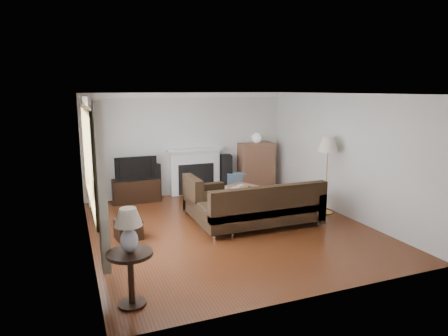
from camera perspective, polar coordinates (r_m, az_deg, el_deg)
name	(u,v)px	position (r m, az deg, el deg)	size (l,w,h in m)	color
room	(230,163)	(7.31, 0.86, 0.73)	(5.10, 5.60, 2.54)	#582913
window	(89,157)	(6.54, -18.71, 1.55)	(0.12, 2.74, 1.54)	olive
curtain_near	(101,188)	(5.08, -17.11, -2.72)	(0.10, 0.35, 2.10)	beige
curtain_far	(88,152)	(8.06, -18.87, 2.19)	(0.10, 0.35, 2.10)	beige
fireplace	(195,171)	(9.93, -4.14, -0.47)	(1.40, 0.26, 1.15)	white
tv_stand	(136,190)	(9.52, -12.44, -3.13)	(1.06, 0.48, 0.53)	black
television	(135,168)	(9.41, -12.58, 0.05)	(0.95, 0.12, 0.55)	black
speaker_left	(154,181)	(9.62, -9.97, -1.89)	(0.24, 0.29, 0.86)	black
speaker_right	(226,174)	(10.12, 0.32, -0.80)	(0.27, 0.32, 0.95)	black
bookshelf	(256,166)	(10.39, 4.59, 0.24)	(0.89, 0.42, 1.22)	brown
globe_lamp	(256,138)	(10.28, 4.66, 4.28)	(0.25, 0.25, 0.25)	white
sectional_sofa	(261,206)	(7.61, 5.33, -5.43)	(2.53, 1.85, 0.82)	black
coffee_table	(233,197)	(8.93, 1.37, -4.15)	(1.11, 0.60, 0.43)	#906045
footstool	(128,229)	(7.25, -13.51, -8.48)	(0.41, 0.41, 0.35)	black
floor_lamp	(327,176)	(8.56, 14.45, -1.07)	(0.42, 0.42, 1.62)	#BE9042
side_table	(131,279)	(5.09, -13.13, -15.16)	(0.55, 0.55, 0.69)	black
table_lamp	(129,231)	(4.85, -13.45, -8.68)	(0.33, 0.33, 0.53)	silver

